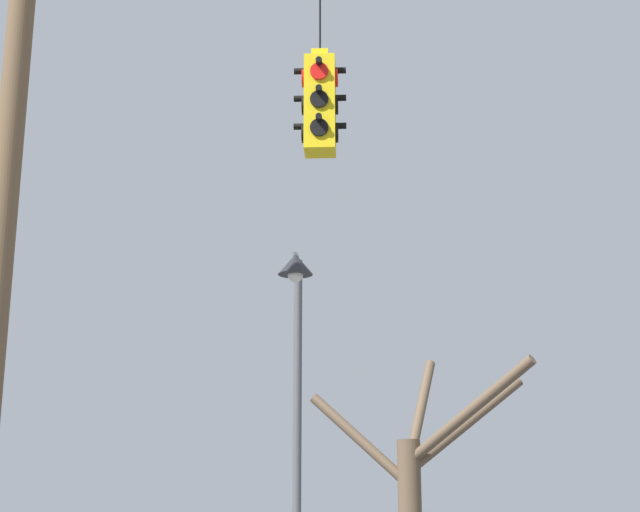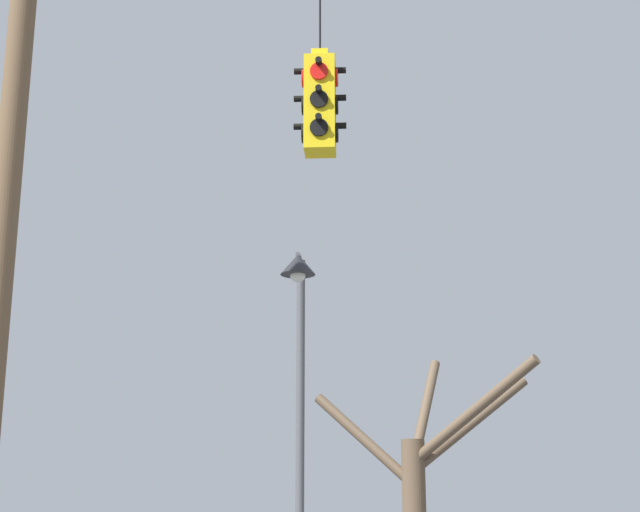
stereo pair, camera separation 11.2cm
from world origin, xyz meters
name	(u,v)px [view 2 (the right image)]	position (x,y,z in m)	size (l,w,h in m)	color
utility_pole_left	(3,238)	(-5.41, 0.09, 4.70)	(0.30, 0.30, 9.42)	brown
traffic_light_over_intersection	(320,104)	(-1.95, 0.09, 6.18)	(0.58, 0.58, 2.83)	yellow
street_lamp	(299,354)	(-2.44, 3.39, 3.93)	(0.48, 0.83, 5.33)	#515156
bare_tree	(423,489)	(-0.66, 6.38, 2.21)	(3.62, 3.04, 4.52)	brown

